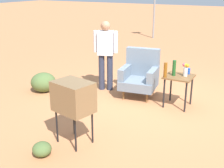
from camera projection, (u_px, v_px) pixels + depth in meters
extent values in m
plane|color=#C17A4C|center=(149.00, 100.00, 6.51)|extent=(60.00, 60.00, 0.00)
cylinder|color=brown|center=(124.00, 94.00, 6.55)|extent=(0.05, 0.05, 0.22)
cylinder|color=brown|center=(147.00, 98.00, 6.37)|extent=(0.05, 0.05, 0.22)
cylinder|color=brown|center=(131.00, 87.00, 7.02)|extent=(0.05, 0.05, 0.22)
cylinder|color=brown|center=(152.00, 90.00, 6.84)|extent=(0.05, 0.05, 0.22)
cube|color=slate|center=(139.00, 83.00, 6.63)|extent=(0.86, 0.86, 0.20)
cube|color=slate|center=(143.00, 62.00, 6.78)|extent=(0.78, 0.27, 0.64)
cube|color=slate|center=(125.00, 72.00, 6.66)|extent=(0.24, 0.70, 0.26)
cube|color=slate|center=(153.00, 75.00, 6.45)|extent=(0.24, 0.70, 0.26)
cylinder|color=black|center=(164.00, 93.00, 6.04)|extent=(0.04, 0.04, 0.63)
cylinder|color=black|center=(186.00, 97.00, 5.84)|extent=(0.04, 0.04, 0.63)
cylinder|color=black|center=(171.00, 87.00, 6.41)|extent=(0.04, 0.04, 0.63)
cylinder|color=black|center=(191.00, 90.00, 6.21)|extent=(0.04, 0.04, 0.63)
cube|color=brown|center=(179.00, 77.00, 6.02)|extent=(0.56, 0.56, 0.03)
cylinder|color=black|center=(92.00, 127.00, 4.71)|extent=(0.03, 0.03, 0.55)
cylinder|color=black|center=(74.00, 119.00, 4.98)|extent=(0.03, 0.03, 0.55)
cylinder|color=black|center=(75.00, 135.00, 4.45)|extent=(0.03, 0.03, 0.55)
cylinder|color=black|center=(57.00, 127.00, 4.72)|extent=(0.03, 0.03, 0.55)
cube|color=olive|center=(73.00, 97.00, 4.55)|extent=(0.68, 0.56, 0.48)
cube|color=#383D3F|center=(84.00, 93.00, 4.71)|extent=(0.41, 0.10, 0.34)
cylinder|color=#2D3347|center=(102.00, 72.00, 7.07)|extent=(0.14, 0.14, 0.86)
cylinder|color=#2D3347|center=(110.00, 73.00, 7.04)|extent=(0.14, 0.14, 0.86)
cube|color=silver|center=(106.00, 43.00, 6.83)|extent=(0.41, 0.32, 0.56)
cylinder|color=silver|center=(95.00, 41.00, 6.86)|extent=(0.09, 0.09, 0.50)
cylinder|color=silver|center=(116.00, 42.00, 6.78)|extent=(0.09, 0.09, 0.50)
sphere|color=#A37556|center=(105.00, 26.00, 6.70)|extent=(0.22, 0.22, 0.22)
cylinder|color=gray|center=(154.00, 16.00, 13.62)|extent=(0.08, 0.08, 2.00)
cylinder|color=brown|center=(165.00, 70.00, 5.88)|extent=(0.07, 0.07, 0.30)
cylinder|color=blue|center=(189.00, 71.00, 6.13)|extent=(0.07, 0.07, 0.12)
cylinder|color=#1E5623|center=(174.00, 68.00, 5.99)|extent=(0.07, 0.07, 0.32)
cylinder|color=silver|center=(185.00, 72.00, 5.97)|extent=(0.09, 0.09, 0.18)
sphere|color=yellow|center=(186.00, 65.00, 5.93)|extent=(0.07, 0.07, 0.07)
sphere|color=#E04C66|center=(184.00, 65.00, 5.96)|extent=(0.07, 0.07, 0.07)
sphere|color=orange|center=(187.00, 66.00, 5.90)|extent=(0.07, 0.07, 0.07)
ellipsoid|color=#516B38|center=(43.00, 82.00, 7.00)|extent=(0.59, 0.59, 0.45)
ellipsoid|color=#516B38|center=(42.00, 149.00, 4.39)|extent=(0.29, 0.29, 0.22)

